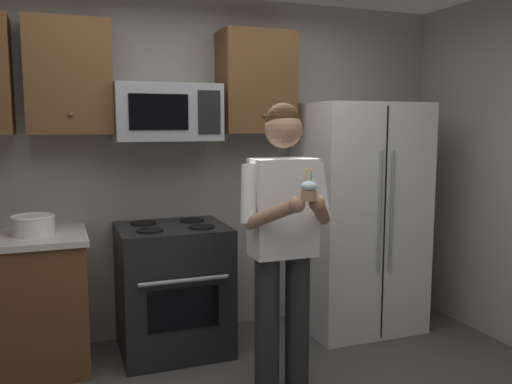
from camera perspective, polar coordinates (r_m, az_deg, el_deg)
wall_back at (r=4.22m, az=-8.09°, el=2.56°), size 4.40×0.10×2.60m
oven_range at (r=3.97m, az=-8.78°, el=-10.09°), size 0.76×0.70×0.93m
microwave at (r=3.91m, az=-9.50°, el=8.33°), size 0.74×0.41×0.40m
refrigerator at (r=4.38m, az=10.83°, el=-2.60°), size 0.90×0.75×1.80m
cabinet_row_upper at (r=3.90m, az=-18.20°, el=11.45°), size 2.78×0.36×0.76m
bowl_large_white at (r=3.80m, az=-22.59°, el=-3.20°), size 0.28×0.28×0.13m
person at (r=3.19m, az=2.95°, el=-4.44°), size 0.60×0.48×1.76m
cupcake at (r=2.84m, az=5.63°, el=0.19°), size 0.09×0.09×0.17m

